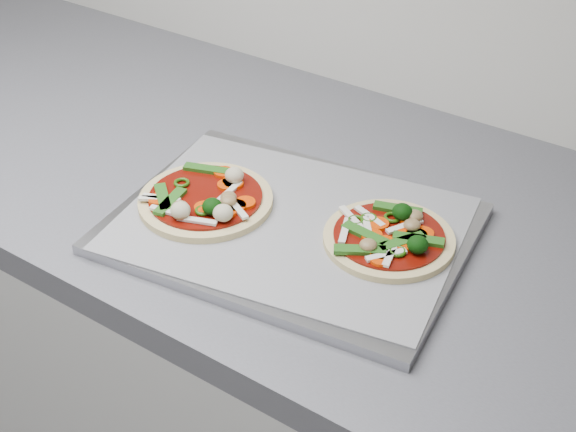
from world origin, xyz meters
The scene contains 6 objects.
base_cabinet centered at (0.00, 1.30, 0.43)m, with size 3.60×0.60×0.86m, color silver.
countertop centered at (0.00, 1.30, 0.88)m, with size 3.60×0.60×0.04m, color slate.
baking_tray centered at (0.58, 1.22, 0.91)m, with size 0.41×0.30×0.01m, color #98999E.
parchment centered at (0.58, 1.22, 0.91)m, with size 0.39×0.29×0.00m, color gray.
pizza_left centered at (0.47, 1.19, 0.92)m, with size 0.19×0.19×0.03m.
pizza_right centered at (0.69, 1.25, 0.92)m, with size 0.19×0.19×0.03m.
Camera 1 is at (1.01, 0.58, 1.48)m, focal length 50.00 mm.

